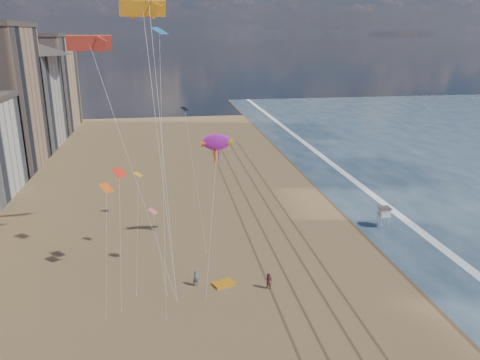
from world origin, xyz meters
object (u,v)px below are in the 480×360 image
Objects in this scene: show_kite at (217,142)px; kite_flyer_a at (196,278)px; lifeguard_stand at (384,212)px; kite_flyer_b at (269,281)px; grounded_kite at (224,284)px.

kite_flyer_a is at bearing -109.01° from show_kite.
lifeguard_stand is 1.57× the size of kite_flyer_b.
lifeguard_stand reaches higher than grounded_kite.
grounded_kite is at bearing -153.07° from lifeguard_stand.
show_kite is at bearing 55.53° from kite_flyer_a.
kite_flyer_a reaches higher than grounded_kite.
show_kite is 10.34× the size of kite_flyer_a.
kite_flyer_b is at bearing -29.63° from kite_flyer_a.
kite_flyer_a is 8.03m from kite_flyer_b.
show_kite reaches higher than lifeguard_stand.
kite_flyer_b is (4.74, -1.74, 0.83)m from grounded_kite.
kite_flyer_a is at bearing -150.58° from kite_flyer_b.
kite_flyer_a is (-3.64, -10.56, -12.87)m from show_kite.
grounded_kite is 3.16m from kite_flyer_a.
kite_flyer_b is at bearing -144.40° from lifeguard_stand.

